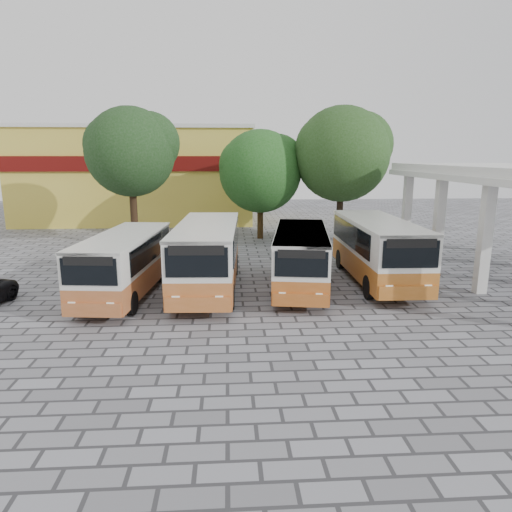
{
  "coord_description": "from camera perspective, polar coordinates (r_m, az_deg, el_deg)",
  "views": [
    {
      "loc": [
        -3.05,
        -16.61,
        5.87
      ],
      "look_at": [
        -1.84,
        3.07,
        1.5
      ],
      "focal_mm": 32.0,
      "sensor_mm": 36.0,
      "label": 1
    }
  ],
  "objects": [
    {
      "name": "ground",
      "position": [
        17.88,
        6.54,
        -6.75
      ],
      "size": [
        90.0,
        90.0,
        0.0
      ],
      "primitive_type": "plane",
      "color": "slate",
      "rests_on": "ground"
    },
    {
      "name": "shophouse_block",
      "position": [
        43.37,
        -14.31,
        9.86
      ],
      "size": [
        20.4,
        10.4,
        8.3
      ],
      "color": "gold",
      "rests_on": "ground"
    },
    {
      "name": "bus_far_left",
      "position": [
        19.97,
        -16.11,
        -0.58
      ],
      "size": [
        2.99,
        7.51,
        2.63
      ],
      "rotation": [
        0.0,
        0.0,
        -0.11
      ],
      "color": "#AA5A2C",
      "rests_on": "ground"
    },
    {
      "name": "bus_centre_left",
      "position": [
        20.05,
        -6.1,
        0.46
      ],
      "size": [
        2.88,
        8.32,
        2.96
      ],
      "rotation": [
        0.0,
        0.0,
        -0.05
      ],
      "color": "#B15E28",
      "rests_on": "ground"
    },
    {
      "name": "bus_centre_right",
      "position": [
        20.35,
        5.63,
        0.1
      ],
      "size": [
        3.32,
        7.58,
        2.63
      ],
      "rotation": [
        0.0,
        0.0,
        -0.16
      ],
      "color": "#AD541B",
      "rests_on": "ground"
    },
    {
      "name": "bus_far_right",
      "position": [
        22.03,
        14.94,
        1.15
      ],
      "size": [
        2.63,
        8.17,
        2.93
      ],
      "rotation": [
        0.0,
        0.0,
        -0.02
      ],
      "color": "#AD5E1D",
      "rests_on": "ground"
    },
    {
      "name": "tree_left",
      "position": [
        30.77,
        -15.3,
        12.77
      ],
      "size": [
        5.95,
        5.67,
        8.9
      ],
      "color": "#372415",
      "rests_on": "ground"
    },
    {
      "name": "tree_middle",
      "position": [
        32.47,
        0.68,
        10.87
      ],
      "size": [
        6.06,
        5.77,
        7.64
      ],
      "color": "#382610",
      "rests_on": "ground"
    },
    {
      "name": "tree_right",
      "position": [
        32.38,
        10.83,
        12.77
      ],
      "size": [
        6.78,
        6.46,
        9.16
      ],
      "color": "black",
      "rests_on": "ground"
    }
  ]
}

